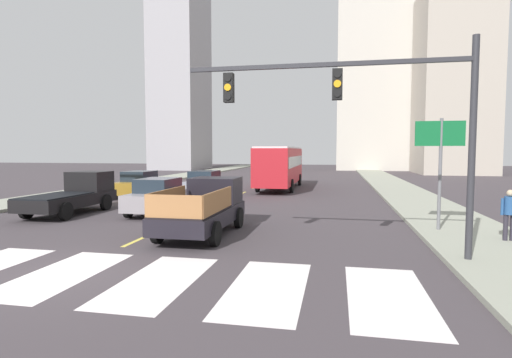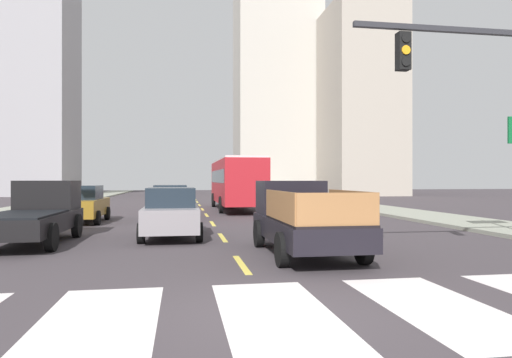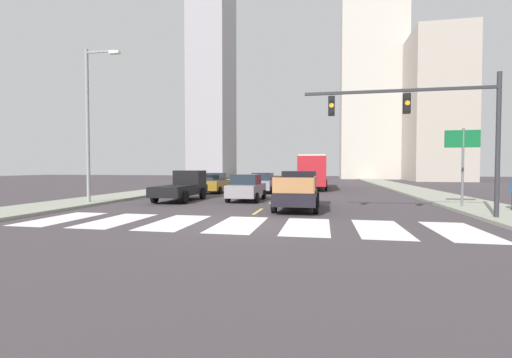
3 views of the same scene
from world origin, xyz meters
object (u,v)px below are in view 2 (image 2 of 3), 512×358
Objects in this scene: sedan_near_right at (171,202)px; sedan_far at (82,204)px; pickup_stakebed at (301,218)px; sedan_mid at (171,213)px; city_bus at (236,180)px; pickup_dark at (37,213)px.

sedan_far is (-4.00, -1.18, 0.00)m from sedan_near_right.
sedan_near_right is at bearing 18.68° from sedan_far.
sedan_far is at bearing 125.93° from pickup_stakebed.
sedan_mid is at bearing -53.72° from sedan_far.
city_bus is at bearing 76.98° from sedan_mid.
city_bus reaches higher than sedan_mid.
sedan_near_right is 1.00× the size of sedan_far.
pickup_stakebed is 1.18× the size of sedan_mid.
pickup_stakebed is 8.44m from pickup_dark.
pickup_stakebed is 1.00× the size of pickup_dark.
pickup_dark is 1.18× the size of sedan_mid.
pickup_stakebed is at bearing -72.26° from sedan_near_right.
sedan_mid is at bearing 4.09° from pickup_dark.
city_bus is 2.45× the size of sedan_near_right.
sedan_mid is 1.00× the size of sedan_far.
pickup_stakebed is 0.48× the size of city_bus.
pickup_dark reaches higher than sedan_mid.
sedan_near_right is (-3.77, 11.13, -0.08)m from pickup_stakebed.
city_bus reaches higher than pickup_dark.
sedan_far is (-7.77, 9.94, -0.08)m from pickup_stakebed.
city_bus is at bearing 45.73° from sedan_far.
city_bus is (0.32, 17.62, 1.02)m from pickup_stakebed.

